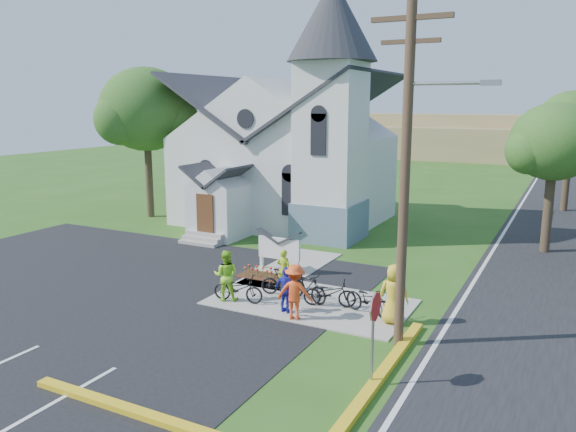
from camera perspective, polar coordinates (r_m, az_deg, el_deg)
The scene contains 22 objects.
ground at distance 20.49m, azimuth -2.18°, elevation -8.57°, with size 120.00×120.00×0.00m, color #2A5418.
parking_lot at distance 23.22m, azimuth -20.06°, elevation -6.82°, with size 20.00×16.00×0.02m, color black.
sidewalk at distance 20.25m, azimuth 2.27°, elevation -8.73°, with size 7.00×4.00×0.05m, color #9A958B.
church at distance 32.90m, azimuth 0.17°, elevation 8.36°, with size 12.35×12.00×13.00m.
church_sign at distance 23.42m, azimuth -0.90°, elevation -3.37°, with size 2.20×0.40×1.70m.
flower_bed at distance 22.94m, azimuth -1.96°, elevation -6.27°, with size 2.60×1.10×0.07m, color #3B2010.
utility_pole at distance 15.88m, azimuth 12.07°, elevation 5.40°, with size 3.45×0.28×10.00m.
stop_sign at distance 14.19m, azimuth 8.78°, elevation -10.30°, with size 0.11×0.76×2.48m.
tree_lot_corner at distance 35.62m, azimuth -14.24°, elevation 10.43°, with size 5.60×5.60×9.15m.
tree_road_near at distance 28.82m, azimuth 25.43°, elevation 6.75°, with size 4.00×4.00×7.05m.
tree_road_mid at distance 40.77m, azimuth 26.90°, elevation 8.48°, with size 4.40×4.40×7.80m.
distant_hills at distance 73.49m, azimuth 22.62°, elevation 6.77°, with size 61.00×10.00×5.60m.
cyclist_0 at distance 21.23m, azimuth -0.43°, elevation -5.47°, with size 0.57×0.38×1.57m, color #99B915.
bike_0 at distance 20.12m, azimuth -5.08°, elevation -7.35°, with size 0.65×1.87×0.98m, color black.
cyclist_1 at distance 20.23m, azimuth -6.32°, elevation -6.01°, with size 0.89×0.69×1.83m, color #99E92B.
bike_1 at distance 20.71m, azimuth -0.51°, elevation -6.74°, with size 0.47×1.66×1.00m, color black.
cyclist_2 at distance 18.99m, azimuth -0.19°, elevation -7.52°, with size 0.92×0.38×1.57m, color #2328B2.
bike_2 at distance 19.67m, azimuth 4.26°, elevation -7.80°, with size 0.64×1.84×0.97m, color black.
cyclist_3 at distance 18.40m, azimuth 0.70°, elevation -7.72°, with size 1.19×0.68×1.84m, color #EC4B1A.
bike_3 at distance 20.08m, azimuth 1.93°, elevation -7.24°, with size 0.50×1.76×1.06m, color black.
cyclist_4 at distance 18.35m, azimuth 10.69°, elevation -7.79°, with size 0.95×0.62×1.95m, color gold.
bike_4 at distance 19.05m, azimuth 8.27°, elevation -8.44°, with size 0.69×1.97×1.04m, color black.
Camera 1 is at (9.52, -16.75, 6.99)m, focal length 35.00 mm.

